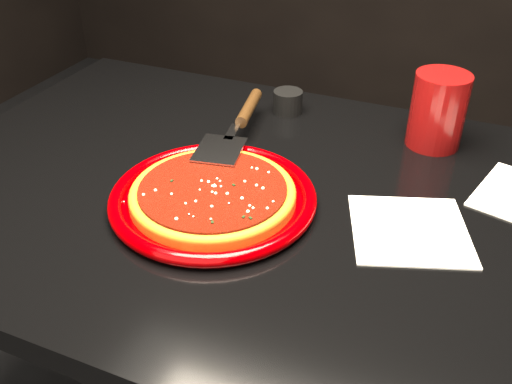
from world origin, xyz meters
TOP-DOWN VIEW (x-y plane):
  - table at (0.00, 0.00)m, footprint 1.20×0.80m
  - plate at (-0.06, -0.07)m, footprint 0.34×0.34m
  - pizza_crust at (-0.06, -0.07)m, footprint 0.27×0.27m
  - pizza_crust_rim at (-0.06, -0.07)m, footprint 0.27×0.27m
  - pizza_sauce at (-0.06, -0.07)m, footprint 0.24×0.24m
  - parmesan_dusting at (-0.06, -0.07)m, footprint 0.22×0.22m
  - basil_flecks at (-0.06, -0.07)m, footprint 0.20×0.20m
  - pizza_server at (-0.10, 0.12)m, footprint 0.15×0.34m
  - cup at (0.23, 0.27)m, footprint 0.11×0.11m
  - napkin_a at (0.24, -0.01)m, footprint 0.21×0.21m
  - ramekin at (-0.07, 0.29)m, footprint 0.07×0.07m

SIDE VIEW (x-z plane):
  - table at x=0.00m, z-range 0.00..0.75m
  - napkin_a at x=0.24m, z-range 0.75..0.75m
  - plate at x=-0.06m, z-range 0.75..0.77m
  - pizza_crust at x=-0.06m, z-range 0.76..0.77m
  - pizza_crust_rim at x=-0.06m, z-range 0.76..0.78m
  - ramekin at x=-0.07m, z-range 0.75..0.80m
  - pizza_sauce at x=-0.06m, z-range 0.77..0.78m
  - basil_flecks at x=-0.06m, z-range 0.78..0.78m
  - parmesan_dusting at x=-0.06m, z-range 0.78..0.79m
  - pizza_server at x=-0.10m, z-range 0.78..0.80m
  - cup at x=0.23m, z-range 0.75..0.89m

